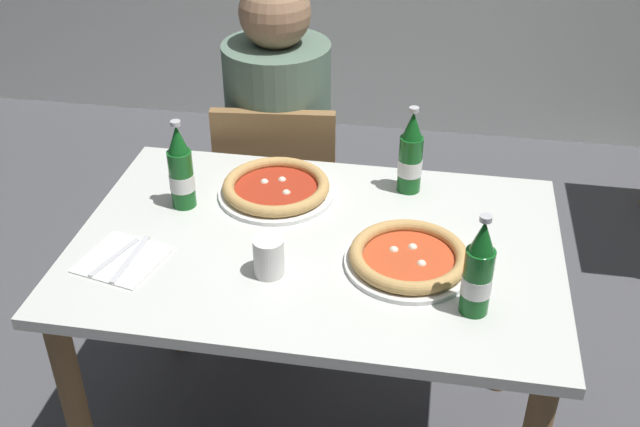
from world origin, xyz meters
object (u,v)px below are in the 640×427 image
beer_bottle_left (411,156)px  beer_bottle_center (181,171)px  napkin_with_cutlery (123,259)px  chair_behind_table (280,197)px  pizza_margherita_near (276,188)px  pizza_marinara_far (409,258)px  beer_bottle_right (478,272)px  paper_cup (269,257)px  diner_seated (280,163)px  dining_table_main (317,278)px

beer_bottle_left → beer_bottle_center: size_ratio=1.00×
napkin_with_cutlery → chair_behind_table: bearing=74.8°
pizza_margherita_near → beer_bottle_center: size_ratio=1.28×
pizza_marinara_far → beer_bottle_right: 0.22m
beer_bottle_right → paper_cup: beer_bottle_right is taller
pizza_marinara_far → beer_bottle_left: size_ratio=1.24×
beer_bottle_left → napkin_with_cutlery: size_ratio=1.14×
chair_behind_table → pizza_marinara_far: bearing=118.7°
beer_bottle_left → napkin_with_cutlery: bearing=-145.7°
diner_seated → pizza_marinara_far: bearing=-56.6°
beer_bottle_right → beer_bottle_center: bearing=158.1°
dining_table_main → pizza_marinara_far: bearing=-14.0°
dining_table_main → napkin_with_cutlery: napkin_with_cutlery is taller
dining_table_main → pizza_margherita_near: 0.28m
beer_bottle_left → diner_seated: bearing=140.2°
dining_table_main → napkin_with_cutlery: bearing=-160.5°
chair_behind_table → beer_bottle_center: beer_bottle_center is taller
diner_seated → beer_bottle_center: 0.63m
beer_bottle_center → napkin_with_cutlery: size_ratio=1.14×
dining_table_main → paper_cup: (-0.09, -0.15, 0.16)m
pizza_margherita_near → beer_bottle_center: beer_bottle_center is taller
dining_table_main → beer_bottle_right: beer_bottle_right is taller
pizza_margherita_near → beer_bottle_left: beer_bottle_left is taller
dining_table_main → diner_seated: (-0.24, 0.66, -0.05)m
chair_behind_table → paper_cup: (0.15, -0.76, 0.32)m
beer_bottle_right → napkin_with_cutlery: 0.83m
beer_bottle_left → paper_cup: beer_bottle_left is taller
beer_bottle_left → pizza_margherita_near: bearing=-165.9°
beer_bottle_center → paper_cup: beer_bottle_center is taller
chair_behind_table → napkin_with_cutlery: (-0.21, -0.77, 0.27)m
beer_bottle_center → napkin_with_cutlery: bearing=-104.4°
chair_behind_table → beer_bottle_center: (-0.14, -0.50, 0.37)m
diner_seated → pizza_margherita_near: size_ratio=3.84×
dining_table_main → chair_behind_table: chair_behind_table is taller
napkin_with_cutlery → paper_cup: 0.36m
dining_table_main → beer_bottle_center: 0.45m
dining_table_main → chair_behind_table: bearing=111.1°
diner_seated → pizza_margherita_near: diner_seated is taller
pizza_margherita_near → paper_cup: (0.06, -0.34, 0.03)m
dining_table_main → pizza_marinara_far: 0.27m
diner_seated → napkin_with_cutlery: bearing=-103.8°
beer_bottle_center → paper_cup: (0.29, -0.25, -0.06)m
beer_bottle_right → paper_cup: 0.48m
beer_bottle_center → chair_behind_table: bearing=74.4°
beer_bottle_center → dining_table_main: bearing=-15.8°
pizza_marinara_far → napkin_with_cutlery: bearing=-171.7°
napkin_with_cutlery → paper_cup: (0.36, 0.01, 0.04)m
pizza_margherita_near → beer_bottle_left: bearing=14.1°
chair_behind_table → paper_cup: 0.83m
paper_cup → beer_bottle_right: bearing=-6.4°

